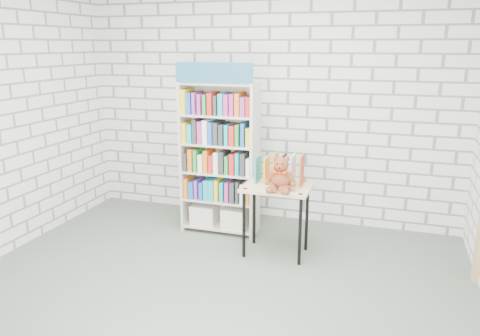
% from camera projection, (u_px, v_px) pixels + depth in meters
% --- Properties ---
extents(ground, '(4.50, 4.50, 0.00)m').
position_uv_depth(ground, '(208.00, 293.00, 4.03)').
color(ground, '#4F5C4D').
rests_on(ground, ground).
extents(room_shell, '(4.52, 4.02, 2.81)m').
position_uv_depth(room_shell, '(204.00, 83.00, 3.57)').
color(room_shell, silver).
rests_on(room_shell, ground).
extents(bookshelf, '(0.84, 0.33, 1.90)m').
position_uv_depth(bookshelf, '(220.00, 157.00, 5.17)').
color(bookshelf, beige).
rests_on(bookshelf, ground).
extents(display_table, '(0.67, 0.46, 0.72)m').
position_uv_depth(display_table, '(276.00, 196.00, 4.64)').
color(display_table, tan).
rests_on(display_table, ground).
extents(table_books, '(0.47, 0.21, 0.28)m').
position_uv_depth(table_books, '(279.00, 170.00, 4.68)').
color(table_books, teal).
rests_on(table_books, display_table).
extents(teddy_bear, '(0.31, 0.29, 0.33)m').
position_uv_depth(teddy_bear, '(280.00, 177.00, 4.47)').
color(teddy_bear, maroon).
rests_on(teddy_bear, display_table).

